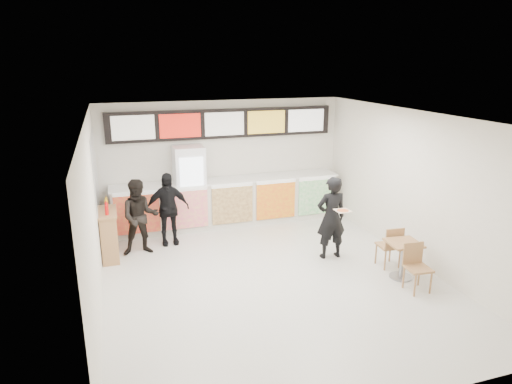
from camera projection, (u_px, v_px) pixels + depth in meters
name	position (u px, v px, depth m)	size (l,w,h in m)	color
floor	(271.00, 278.00, 8.51)	(7.00, 7.00, 0.00)	beige
ceiling	(273.00, 117.00, 7.67)	(7.00, 7.00, 0.00)	white
wall_back	(224.00, 162.00, 11.29)	(6.00, 6.00, 0.00)	silver
wall_left	(93.00, 219.00, 7.20)	(7.00, 7.00, 0.00)	silver
wall_right	(415.00, 188.00, 8.98)	(7.00, 7.00, 0.00)	silver
service_counter	(229.00, 202.00, 11.17)	(5.56, 0.77, 1.14)	silver
menu_board	(224.00, 124.00, 10.94)	(5.50, 0.14, 0.70)	black
drinks_fridge	(190.00, 188.00, 10.79)	(0.70, 0.67, 2.00)	white
mirror_panel	(95.00, 170.00, 9.37)	(0.01, 2.00, 1.50)	#B2B7BF
customer_main	(331.00, 218.00, 9.20)	(0.62, 0.41, 1.71)	black
customer_left	(140.00, 217.00, 9.39)	(0.78, 0.61, 1.60)	black
customer_mid	(168.00, 209.00, 9.91)	(0.94, 0.39, 1.61)	black
pizza_slice	(343.00, 210.00, 8.70)	(0.36, 0.36, 0.02)	beige
cafe_table	(403.00, 253.00, 8.40)	(0.62, 1.47, 0.85)	#A5704B
condiment_ledge	(109.00, 234.00, 9.25)	(0.37, 0.90, 1.20)	#A5704B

